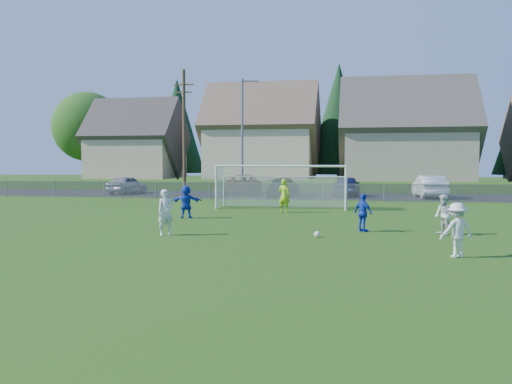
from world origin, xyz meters
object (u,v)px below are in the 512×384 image
player_blue_a (363,213)px  player_white_a (166,212)px  car_d (283,187)px  player_white_b (444,215)px  player_blue_b (186,202)px  player_white_c (457,230)px  car_c (244,185)px  soccer_goal (282,180)px  soccer_ball (317,234)px  goalkeeper (284,196)px  car_a (127,185)px  car_e (347,186)px  car_f (429,187)px

player_blue_a → player_white_a: bearing=62.8°
player_blue_a → car_d: bearing=-29.1°
player_white_b → player_blue_b: bearing=-135.2°
player_white_a → player_white_c: 10.13m
car_c → soccer_goal: 12.65m
player_blue_b → soccer_ball: bearing=130.8°
player_blue_a → player_white_b: bearing=-143.0°
player_white_a → player_white_b: 10.28m
player_blue_a → car_d: size_ratio=0.30×
player_blue_a → goalkeeper: (-4.05, 7.05, 0.16)m
soccer_ball → soccer_goal: bearing=104.1°
player_blue_b → car_c: bearing=-97.4°
player_white_b → soccer_goal: size_ratio=0.20×
player_white_a → car_d: size_ratio=0.35×
player_blue_b → car_a: (-10.74, 17.18, -0.05)m
car_d → car_e: size_ratio=1.04×
car_c → soccer_goal: bearing=104.8°
player_blue_b → car_f: car_f is taller
player_blue_b → car_d: player_blue_b is taller
player_white_c → car_d: size_ratio=0.32×
player_blue_a → car_c: bearing=-22.0°
player_white_b → car_c: size_ratio=0.26×
soccer_ball → player_blue_b: size_ratio=0.14×
car_f → car_a: bearing=-5.0°
goalkeeper → player_white_b: bearing=150.8°
player_white_c → car_d: (-8.44, 24.98, -0.08)m
player_white_c → car_f: (2.37, 25.50, 0.04)m
car_a → goalkeeper: bearing=144.1°
goalkeeper → player_white_a: bearing=89.4°
car_a → player_white_a: bearing=123.6°
player_blue_b → car_d: (2.41, 16.43, -0.08)m
soccer_ball → player_white_b: player_white_b is taller
player_blue_a → car_e: size_ratio=0.32×
player_white_c → player_blue_a: bearing=-84.6°
goalkeeper → car_f: bearing=-106.4°
goalkeeper → car_d: bearing=-64.3°
player_white_a → car_d: bearing=45.3°
player_blue_a → car_f: car_f is taller
player_white_a → player_white_b: bearing=-30.2°
soccer_ball → soccer_goal: soccer_goal is taller
soccer_goal → car_c: bearing=112.1°
player_white_b → soccer_ball: bearing=-98.1°
soccer_goal → player_white_a: bearing=-102.4°
player_blue_b → car_f: bearing=-138.6°
player_white_b → player_white_c: 4.78m
player_white_b → soccer_goal: (-7.44, 9.99, 0.88)m
player_white_c → car_a: 33.59m
player_white_a → car_d: 22.24m
car_d → player_white_b: bearing=113.9°
car_a → car_c: bearing=-169.5°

